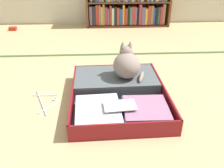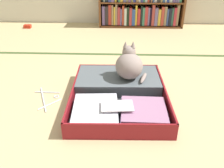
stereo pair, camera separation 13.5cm
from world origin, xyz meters
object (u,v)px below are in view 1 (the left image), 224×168
object	(u,v)px
black_cat	(127,64)
small_red_pouch	(13,29)
clothes_hanger	(46,101)
open_suitcase	(118,93)
bookshelf	(127,2)

from	to	relation	value
black_cat	small_red_pouch	xyz separation A→B (m)	(-1.46, 1.77, -0.20)
black_cat	clothes_hanger	size ratio (longest dim) A/B	0.83
black_cat	small_red_pouch	bearing A→B (deg)	129.61
open_suitcase	bookshelf	bearing A→B (deg)	82.08
bookshelf	black_cat	xyz separation A→B (m)	(-0.21, -1.94, -0.11)
small_red_pouch	black_cat	bearing A→B (deg)	-50.39
open_suitcase	black_cat	distance (m)	0.24
bookshelf	clothes_hanger	size ratio (longest dim) A/B	3.60
open_suitcase	clothes_hanger	bearing A→B (deg)	-177.62
bookshelf	open_suitcase	distance (m)	2.12
clothes_hanger	small_red_pouch	bearing A→B (deg)	113.39
bookshelf	clothes_hanger	distance (m)	2.29
open_suitcase	small_red_pouch	xyz separation A→B (m)	(-1.38, 1.90, -0.03)
open_suitcase	small_red_pouch	distance (m)	2.35
clothes_hanger	bookshelf	bearing A→B (deg)	68.25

